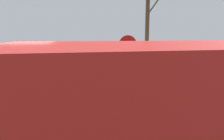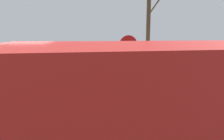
# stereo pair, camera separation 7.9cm
# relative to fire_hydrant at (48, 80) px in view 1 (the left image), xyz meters

# --- Properties ---
(sidewalk_curb) EXTENTS (36.00, 5.00, 0.15)m
(sidewalk_curb) POSITION_rel_fire_hydrant_xyz_m (-0.48, 1.29, -0.50)
(sidewalk_curb) COLOR #99968E
(sidewalk_curb) RESTS_ON ground
(fire_hydrant) EXTENTS (0.27, 0.61, 0.80)m
(fire_hydrant) POSITION_rel_fire_hydrant_xyz_m (0.00, 0.00, 0.00)
(fire_hydrant) COLOR yellow
(fire_hydrant) RESTS_ON sidewalk_curb
(loose_tire) EXTENTS (1.20, 0.75, 1.19)m
(loose_tire) POSITION_rel_fire_hydrant_xyz_m (-0.14, -0.55, 0.17)
(loose_tire) COLOR black
(loose_tire) RESTS_ON sidewalk_curb
(stop_sign) EXTENTS (0.76, 0.08, 2.36)m
(stop_sign) POSITION_rel_fire_hydrant_xyz_m (3.36, -0.86, 1.22)
(stop_sign) COLOR gray
(stop_sign) RESTS_ON sidewalk_curb
(bare_tree) EXTENTS (1.54, 1.54, 6.18)m
(bare_tree) POSITION_rel_fire_hydrant_xyz_m (5.00, 1.34, 2.70)
(bare_tree) COLOR #4C3823
(bare_tree) RESTS_ON sidewalk_curb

